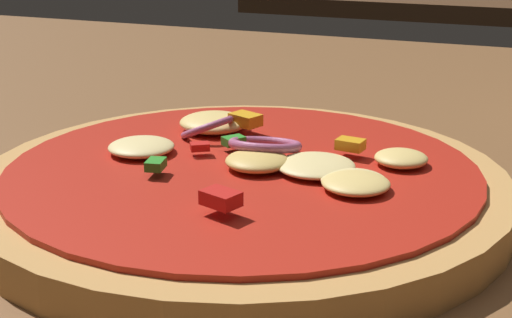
% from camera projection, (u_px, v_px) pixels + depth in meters
% --- Properties ---
extents(dining_table, '(1.16, 1.09, 0.03)m').
position_uv_depth(dining_table, '(195.00, 222.00, 0.42)').
color(dining_table, brown).
rests_on(dining_table, ground).
extents(pizza, '(0.28, 0.28, 0.04)m').
position_uv_depth(pizza, '(243.00, 185.00, 0.40)').
color(pizza, tan).
rests_on(pizza, dining_table).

